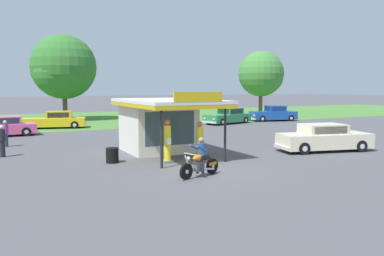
% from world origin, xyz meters
% --- Properties ---
extents(ground_plane, '(300.00, 300.00, 0.00)m').
position_xyz_m(ground_plane, '(0.00, 0.00, 0.00)').
color(ground_plane, '#4C4C51').
extents(grass_verge_strip, '(120.00, 24.00, 0.01)m').
position_xyz_m(grass_verge_strip, '(0.00, 30.00, 0.00)').
color(grass_verge_strip, '#477A33').
rests_on(grass_verge_strip, ground).
extents(service_station_kiosk, '(4.19, 6.85, 3.38)m').
position_xyz_m(service_station_kiosk, '(0.27, 5.19, 1.70)').
color(service_station_kiosk, silver).
rests_on(service_station_kiosk, ground).
extents(gas_pump_nearside, '(0.44, 0.44, 2.06)m').
position_xyz_m(gas_pump_nearside, '(-0.61, 2.17, 0.94)').
color(gas_pump_nearside, slate).
rests_on(gas_pump_nearside, ground).
extents(gas_pump_offside, '(0.44, 0.44, 1.90)m').
position_xyz_m(gas_pump_offside, '(1.16, 2.17, 0.87)').
color(gas_pump_offside, slate).
rests_on(gas_pump_offside, ground).
extents(motorcycle_with_rider, '(2.08, 0.89, 1.58)m').
position_xyz_m(motorcycle_with_rider, '(-0.60, -1.10, 0.65)').
color(motorcycle_with_rider, black).
rests_on(motorcycle_with_rider, ground).
extents(featured_classic_sedan, '(5.62, 3.00, 1.53)m').
position_xyz_m(featured_classic_sedan, '(8.64, 1.30, 0.71)').
color(featured_classic_sedan, beige).
rests_on(featured_classic_sedan, ground).
extents(parked_car_back_row_left, '(5.68, 3.05, 1.49)m').
position_xyz_m(parked_car_back_row_left, '(-3.10, 21.14, 0.67)').
color(parked_car_back_row_left, gold).
rests_on(parked_car_back_row_left, ground).
extents(parked_car_back_row_centre_right, '(5.42, 3.13, 1.53)m').
position_xyz_m(parked_car_back_row_centre_right, '(12.73, 17.85, 0.69)').
color(parked_car_back_row_centre_right, '#2D844C').
rests_on(parked_car_back_row_centre_right, ground).
extents(parked_car_back_row_far_right, '(5.68, 2.52, 1.48)m').
position_xyz_m(parked_car_back_row_far_right, '(5.58, 18.71, 0.67)').
color(parked_car_back_row_far_right, '#19479E').
rests_on(parked_car_back_row_far_right, ground).
extents(parked_car_back_row_right, '(4.99, 2.26, 1.45)m').
position_xyz_m(parked_car_back_row_right, '(-7.40, 16.96, 0.66)').
color(parked_car_back_row_right, '#E55993').
rests_on(parked_car_back_row_right, ground).
extents(parked_car_back_row_centre_left, '(5.26, 3.01, 1.63)m').
position_xyz_m(parked_car_back_row_centre_left, '(18.81, 18.37, 0.73)').
color(parked_car_back_row_centre_left, '#19479E').
rests_on(parked_car_back_row_centre_left, ground).
extents(bystander_standing_back_lot, '(0.34, 0.34, 1.66)m').
position_xyz_m(bystander_standing_back_lot, '(-7.59, 7.43, 0.87)').
color(bystander_standing_back_lot, black).
rests_on(bystander_standing_back_lot, ground).
extents(bystander_chatting_near_pumps, '(0.34, 0.34, 1.61)m').
position_xyz_m(bystander_chatting_near_pumps, '(-7.33, 11.18, 0.84)').
color(bystander_chatting_near_pumps, '#2D3351').
rests_on(bystander_chatting_near_pumps, ground).
extents(tree_oak_centre, '(6.01, 6.01, 8.38)m').
position_xyz_m(tree_oak_centre, '(24.11, 27.37, 5.26)').
color(tree_oak_centre, brown).
rests_on(tree_oak_centre, ground).
extents(tree_oak_distant_spare, '(6.97, 6.97, 9.27)m').
position_xyz_m(tree_oak_distant_spare, '(-1.10, 29.47, 5.61)').
color(tree_oak_distant_spare, brown).
rests_on(tree_oak_distant_spare, ground).
extents(spare_tire_stack, '(0.60, 0.60, 0.72)m').
position_xyz_m(spare_tire_stack, '(-2.97, 3.33, 0.36)').
color(spare_tire_stack, black).
rests_on(spare_tire_stack, ground).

